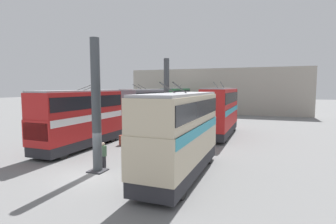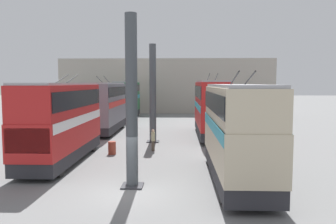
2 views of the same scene
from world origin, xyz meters
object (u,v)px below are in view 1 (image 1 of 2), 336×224
(oil_drum, at_px, (122,140))
(bus_left_near, at_px, (181,129))
(bus_left_far, at_px, (221,109))
(bus_right_mid, at_px, (144,106))
(bus_right_near, at_px, (81,116))
(person_aisle_midway, at_px, (155,135))
(bus_right_far, at_px, (176,101))
(person_aisle_foreground, at_px, (103,154))

(oil_drum, bearing_deg, bus_left_near, -128.89)
(bus_left_far, height_order, bus_right_mid, bus_left_far)
(bus_right_near, distance_m, person_aisle_midway, 6.91)
(person_aisle_midway, distance_m, oil_drum, 3.14)
(bus_left_near, distance_m, bus_right_far, 31.36)
(bus_left_near, xyz_separation_m, bus_right_mid, (16.52, 10.43, 0.06))
(bus_left_near, height_order, person_aisle_midway, bus_left_near)
(bus_right_mid, relative_size, person_aisle_foreground, 5.36)
(bus_left_near, relative_size, bus_right_near, 0.96)
(bus_right_far, xyz_separation_m, person_aisle_midway, (-22.03, -5.53, -2.14))
(bus_left_far, relative_size, bus_right_near, 1.08)
(bus_left_far, distance_m, bus_right_far, 18.47)
(bus_right_mid, bearing_deg, bus_right_far, 0.00)
(bus_right_far, xyz_separation_m, oil_drum, (-23.34, -2.71, -2.54))
(person_aisle_midway, bearing_deg, bus_left_far, 42.78)
(bus_right_near, bearing_deg, bus_right_far, 0.00)
(bus_right_near, xyz_separation_m, bus_right_mid, (12.60, 0.00, 0.03))
(bus_left_near, distance_m, bus_left_far, 14.33)
(bus_left_near, distance_m, bus_right_mid, 19.54)
(bus_left_far, height_order, person_aisle_midway, bus_left_far)
(bus_left_near, height_order, oil_drum, bus_left_near)
(bus_right_near, relative_size, person_aisle_foreground, 5.68)
(bus_right_mid, relative_size, person_aisle_midway, 5.60)
(bus_left_near, xyz_separation_m, oil_drum, (6.23, 7.73, -2.40))
(bus_right_far, bearing_deg, oil_drum, -173.39)
(bus_right_mid, distance_m, oil_drum, 10.91)
(bus_right_near, xyz_separation_m, person_aisle_foreground, (-4.12, -5.11, -1.97))
(bus_left_near, distance_m, person_aisle_foreground, 5.68)
(bus_left_far, relative_size, person_aisle_foreground, 6.14)
(bus_left_far, bearing_deg, person_aisle_midway, 144.18)
(bus_right_far, xyz_separation_m, person_aisle_foreground, (-29.77, -5.11, -2.09))
(person_aisle_midway, bearing_deg, bus_right_near, -158.20)
(bus_right_near, relative_size, bus_right_far, 1.02)
(bus_right_far, height_order, oil_drum, bus_right_far)
(person_aisle_midway, height_order, person_aisle_foreground, person_aisle_foreground)
(bus_right_mid, height_order, person_aisle_foreground, bus_right_mid)
(bus_right_far, bearing_deg, bus_left_near, -160.57)
(bus_right_near, bearing_deg, person_aisle_midway, -56.81)
(bus_left_near, bearing_deg, oil_drum, 51.11)
(bus_left_near, xyz_separation_m, bus_right_far, (29.57, 10.43, 0.15))
(bus_right_near, distance_m, person_aisle_foreground, 6.85)
(bus_right_near, xyz_separation_m, bus_right_far, (25.65, 0.00, 0.12))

